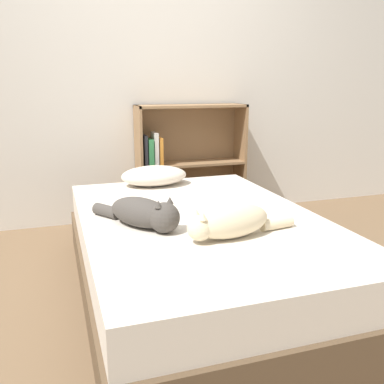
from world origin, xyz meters
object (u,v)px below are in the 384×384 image
pillow (154,176)px  cat_light (230,222)px  bed (200,255)px  cat_dark (144,213)px  bookshelf (186,161)px

pillow → cat_light: 1.13m
bed → cat_light: 0.45m
cat_dark → bookshelf: bookshelf is taller
cat_dark → bed: bearing=69.2°
pillow → cat_light: (0.09, -1.12, 0.01)m
pillow → cat_light: cat_light is taller
cat_dark → bookshelf: (0.64, 1.38, -0.01)m
bed → pillow: bearing=95.0°
bed → cat_light: (0.02, -0.34, 0.29)m
cat_light → cat_dark: bearing=-47.3°
pillow → cat_light: size_ratio=0.80×
cat_light → cat_dark: cat_dark is taller
pillow → cat_dark: 0.89m
bed → bookshelf: bearing=76.0°
cat_dark → bookshelf: size_ratio=0.52×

